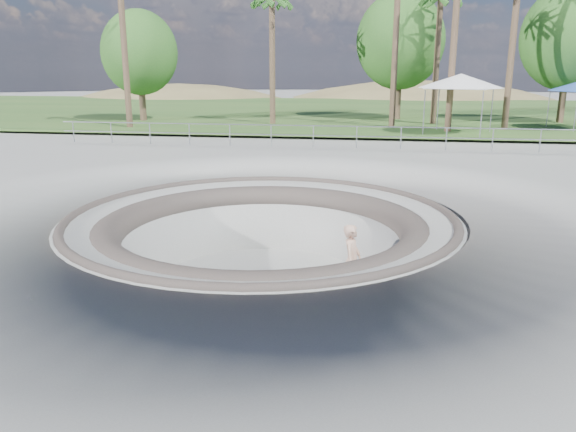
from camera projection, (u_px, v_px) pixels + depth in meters
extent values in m
plane|color=#A0A19C|center=(262.00, 216.00, 14.78)|extent=(180.00, 180.00, 0.00)
torus|color=#A0A19C|center=(263.00, 287.00, 15.29)|extent=(14.00, 14.00, 4.00)
cylinder|color=#A0A19C|center=(263.00, 285.00, 15.28)|extent=(6.60, 6.60, 0.10)
torus|color=#4B413C|center=(262.00, 217.00, 14.78)|extent=(10.24, 10.24, 0.24)
torus|color=#4B413C|center=(262.00, 232.00, 14.89)|extent=(8.91, 8.91, 0.81)
cube|color=#2C5321|center=(343.00, 111.00, 47.17)|extent=(180.00, 36.00, 0.12)
ellipsoid|color=brown|center=(181.00, 149.00, 72.25)|extent=(50.40, 36.00, 23.40)
ellipsoid|color=brown|center=(415.00, 160.00, 72.86)|extent=(61.60, 44.00, 28.60)
cylinder|color=gray|center=(314.00, 126.00, 25.93)|extent=(25.00, 0.05, 0.05)
cylinder|color=gray|center=(313.00, 135.00, 26.04)|extent=(25.00, 0.05, 0.05)
cube|color=brown|center=(351.00, 297.00, 14.21)|extent=(0.75, 0.48, 0.02)
cylinder|color=#B5B5BA|center=(350.00, 298.00, 14.22)|extent=(0.09, 0.15, 0.03)
cylinder|color=#B5B5BA|center=(350.00, 298.00, 14.22)|extent=(0.09, 0.15, 0.03)
cylinder|color=beige|center=(350.00, 298.00, 14.22)|extent=(0.06, 0.05, 0.06)
cylinder|color=beige|center=(350.00, 298.00, 14.22)|extent=(0.06, 0.05, 0.06)
cylinder|color=beige|center=(350.00, 298.00, 14.22)|extent=(0.06, 0.05, 0.06)
cylinder|color=beige|center=(350.00, 298.00, 14.22)|extent=(0.06, 0.05, 0.06)
imported|color=#D4A489|center=(352.00, 261.00, 13.97)|extent=(0.57, 0.75, 1.88)
cylinder|color=gray|center=(433.00, 113.00, 29.30)|extent=(0.06, 0.06, 2.33)
cylinder|color=gray|center=(492.00, 114.00, 28.85)|extent=(0.06, 0.06, 2.33)
cylinder|color=gray|center=(428.00, 109.00, 32.13)|extent=(0.06, 0.06, 2.33)
cylinder|color=gray|center=(482.00, 110.00, 31.68)|extent=(0.06, 0.06, 2.33)
cube|color=white|center=(460.00, 88.00, 30.16)|extent=(4.06, 4.06, 0.08)
cone|color=white|center=(461.00, 81.00, 30.07)|extent=(5.93, 5.93, 0.74)
cylinder|color=gray|center=(565.00, 112.00, 31.55)|extent=(0.06, 0.06, 2.09)
cylinder|color=gray|center=(552.00, 109.00, 34.09)|extent=(0.06, 0.06, 2.09)
cylinder|color=brown|center=(124.00, 38.00, 32.64)|extent=(0.36, 0.36, 10.50)
cylinder|color=brown|center=(272.00, 59.00, 35.01)|extent=(0.36, 0.36, 8.19)
cylinder|color=brown|center=(397.00, 21.00, 32.54)|extent=(0.36, 0.36, 12.43)
cylinder|color=brown|center=(437.00, 58.00, 35.03)|extent=(0.36, 0.36, 8.32)
cylinder|color=brown|center=(454.00, 44.00, 30.52)|extent=(0.36, 0.36, 9.63)
cylinder|color=brown|center=(513.00, 37.00, 31.30)|extent=(0.36, 0.36, 10.54)
cylinder|color=brown|center=(142.00, 90.00, 37.73)|extent=(0.44, 0.44, 4.25)
ellipsoid|color=#286020|center=(139.00, 53.00, 37.10)|extent=(5.07, 4.61, 5.53)
cylinder|color=brown|center=(398.00, 84.00, 38.69)|extent=(0.44, 0.44, 4.98)
ellipsoid|color=#286020|center=(400.00, 41.00, 37.96)|extent=(5.95, 5.41, 6.49)
cylinder|color=brown|center=(564.00, 85.00, 36.10)|extent=(0.44, 0.44, 5.07)
ellipsoid|color=#286020|center=(570.00, 37.00, 35.35)|extent=(6.05, 5.50, 6.60)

